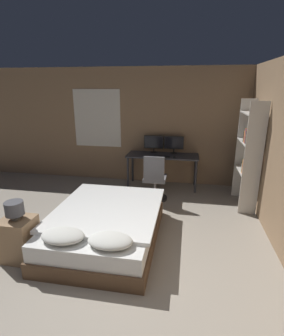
# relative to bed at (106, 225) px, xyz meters

# --- Properties ---
(ground_plane) EXTENTS (20.00, 20.00, 0.00)m
(ground_plane) POSITION_rel_bed_xyz_m (0.28, -1.25, -0.25)
(ground_plane) COLOR #9E9384
(wall_back) EXTENTS (12.00, 0.08, 2.70)m
(wall_back) POSITION_rel_bed_xyz_m (0.26, 2.76, 1.10)
(wall_back) COLOR #8E7051
(wall_back) RESTS_ON ground_plane
(bed) EXTENTS (1.55, 2.07, 0.58)m
(bed) POSITION_rel_bed_xyz_m (0.00, 0.00, 0.00)
(bed) COLOR brown
(bed) RESTS_ON ground_plane
(nightstand) EXTENTS (0.42, 0.40, 0.60)m
(nightstand) POSITION_rel_bed_xyz_m (-1.03, -0.63, 0.05)
(nightstand) COLOR #997551
(nightstand) RESTS_ON ground_plane
(bedside_lamp) EXTENTS (0.24, 0.24, 0.25)m
(bedside_lamp) POSITION_rel_bed_xyz_m (-1.03, -0.63, 0.50)
(bedside_lamp) COLOR gray
(bedside_lamp) RESTS_ON nightstand
(desk) EXTENTS (1.62, 0.61, 0.78)m
(desk) POSITION_rel_bed_xyz_m (0.61, 2.39, 0.43)
(desk) COLOR #38383D
(desk) RESTS_ON ground_plane
(monitor_left) EXTENTS (0.45, 0.16, 0.40)m
(monitor_left) POSITION_rel_bed_xyz_m (0.37, 2.59, 0.75)
(monitor_left) COLOR black
(monitor_left) RESTS_ON desk
(monitor_right) EXTENTS (0.45, 0.16, 0.40)m
(monitor_right) POSITION_rel_bed_xyz_m (0.84, 2.59, 0.75)
(monitor_right) COLOR black
(monitor_right) RESTS_ON desk
(keyboard) EXTENTS (0.36, 0.13, 0.02)m
(keyboard) POSITION_rel_bed_xyz_m (0.61, 2.19, 0.53)
(keyboard) COLOR black
(keyboard) RESTS_ON desk
(computer_mouse) EXTENTS (0.07, 0.05, 0.04)m
(computer_mouse) POSITION_rel_bed_xyz_m (0.88, 2.19, 0.54)
(computer_mouse) COLOR black
(computer_mouse) RESTS_ON desk
(office_chair) EXTENTS (0.52, 0.52, 0.97)m
(office_chair) POSITION_rel_bed_xyz_m (0.53, 1.62, 0.14)
(office_chair) COLOR black
(office_chair) RESTS_ON ground_plane
(bookshelf) EXTENTS (0.31, 0.85, 2.05)m
(bookshelf) POSITION_rel_bed_xyz_m (2.30, 1.63, 0.89)
(bookshelf) COLOR beige
(bookshelf) RESTS_ON ground_plane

